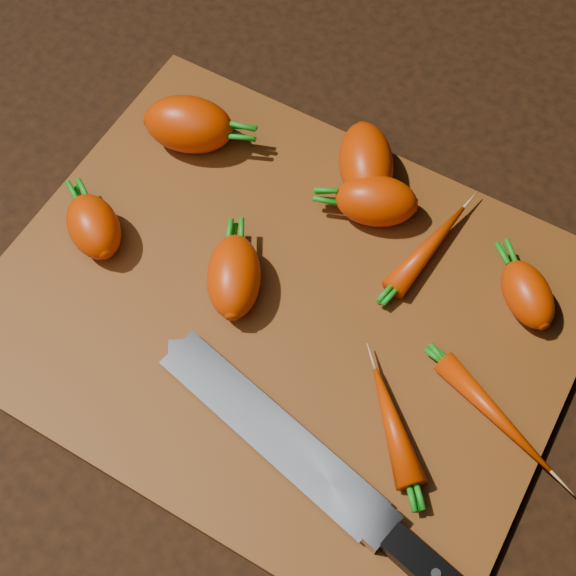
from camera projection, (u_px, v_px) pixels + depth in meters
The scene contains 12 objects.
ground at pixel (283, 314), 0.73m from camera, with size 2.00×2.00×0.01m, color black.
cutting_board at pixel (282, 309), 0.72m from camera, with size 0.50×0.40×0.01m, color brown.
carrot_0 at pixel (189, 124), 0.77m from camera, with size 0.09×0.06×0.06m, color #D93400.
carrot_1 at pixel (94, 227), 0.72m from camera, with size 0.07×0.05×0.05m, color #D93400.
carrot_2 at pixel (366, 163), 0.75m from camera, with size 0.09×0.05×0.05m, color #D93400.
carrot_3 at pixel (234, 277), 0.70m from camera, with size 0.08×0.05×0.05m, color #D93400.
carrot_4 at pixel (376, 201), 0.74m from camera, with size 0.08×0.05×0.05m, color #D93400.
carrot_5 at pixel (527, 294), 0.70m from camera, with size 0.07×0.04×0.04m, color #D93400.
carrot_6 at pixel (429, 248), 0.73m from camera, with size 0.11×0.02×0.02m, color #D93400.
carrot_7 at pixel (495, 414), 0.65m from camera, with size 0.12×0.02×0.02m, color #D93400.
carrot_8 at pixel (393, 425), 0.65m from camera, with size 0.10×0.03×0.03m, color #D93400.
knife at pixel (290, 448), 0.64m from camera, with size 0.36×0.11×0.02m.
Camera 1 is at (0.16, -0.27, 0.65)m, focal length 50.00 mm.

